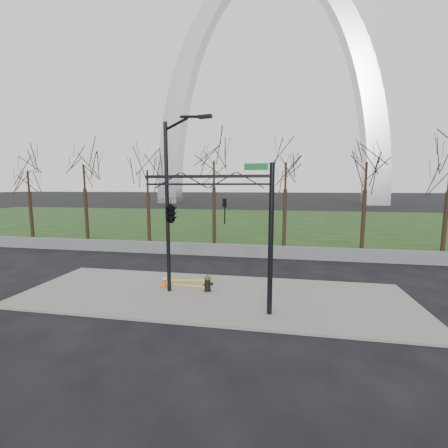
% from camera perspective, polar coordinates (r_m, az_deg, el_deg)
% --- Properties ---
extents(ground, '(500.00, 500.00, 0.00)m').
position_cam_1_polar(ground, '(14.13, -2.28, -13.90)').
color(ground, black).
rests_on(ground, ground).
extents(sidewalk, '(18.00, 6.00, 0.10)m').
position_cam_1_polar(sidewalk, '(14.11, -2.28, -13.71)').
color(sidewalk, slate).
rests_on(sidewalk, ground).
extents(grass_strip, '(120.00, 40.00, 0.06)m').
position_cam_1_polar(grass_strip, '(43.26, 6.26, 0.53)').
color(grass_strip, '#1D3312').
rests_on(grass_strip, ground).
extents(guardrail, '(60.00, 0.30, 0.90)m').
position_cam_1_polar(guardrail, '(21.57, 2.29, -5.17)').
color(guardrail, '#59595B').
rests_on(guardrail, ground).
extents(gateway_arch, '(66.00, 6.00, 65.00)m').
position_cam_1_polar(gateway_arch, '(92.08, 8.66, 24.54)').
color(gateway_arch, '#B6B8BD').
rests_on(gateway_arch, ground).
extents(tree_row, '(47.02, 4.00, 7.83)m').
position_cam_1_polar(tree_row, '(25.00, 4.74, 4.55)').
color(tree_row, black).
rests_on(tree_row, ground).
extents(fire_hydrant, '(0.51, 0.33, 0.82)m').
position_cam_1_polar(fire_hydrant, '(14.40, -3.18, -11.47)').
color(fire_hydrant, black).
rests_on(fire_hydrant, sidewalk).
extents(traffic_cone, '(0.37, 0.37, 0.64)m').
position_cam_1_polar(traffic_cone, '(15.23, -11.47, -10.78)').
color(traffic_cone, '#E0550B').
rests_on(traffic_cone, sidewalk).
extents(street_light, '(2.36, 0.70, 8.21)m').
position_cam_1_polar(street_light, '(13.77, -10.24, 5.46)').
color(street_light, black).
rests_on(street_light, ground).
extents(traffic_signal_mast, '(5.10, 2.49, 6.00)m').
position_cam_1_polar(traffic_signal_mast, '(11.74, -6.82, 2.55)').
color(traffic_signal_mast, black).
rests_on(traffic_signal_mast, ground).
extents(caution_tape, '(2.25, 0.49, 0.42)m').
position_cam_1_polar(caution_tape, '(14.65, -7.24, -11.30)').
color(caution_tape, yellow).
rests_on(caution_tape, ground).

